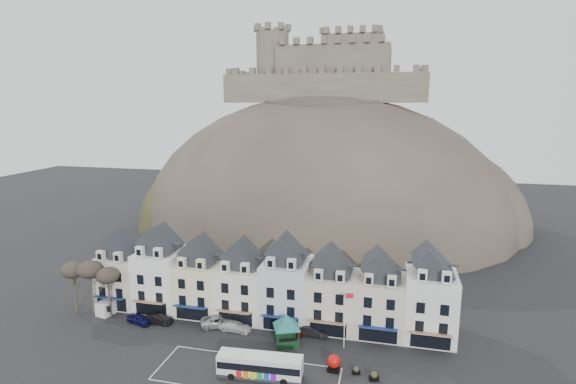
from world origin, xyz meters
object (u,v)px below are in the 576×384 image
object	(u,v)px
car_charcoal	(313,331)
white_van	(111,305)
red_buoy	(334,363)
car_black	(158,319)
car_navy	(139,319)
bus	(260,365)
car_maroon	(290,328)
bus_shelter	(286,321)
flagpole	(345,316)
car_silver	(220,321)
car_white	(235,326)

from	to	relation	value
car_charcoal	white_van	bearing A→B (deg)	95.89
red_buoy	car_black	world-z (taller)	red_buoy
red_buoy	car_navy	bearing A→B (deg)	170.23
bus	car_maroon	distance (m)	11.08
bus_shelter	flagpole	size ratio (longest dim) A/B	0.77
car_silver	flagpole	bearing A→B (deg)	-118.90
bus_shelter	car_charcoal	bearing A→B (deg)	20.76
bus_shelter	car_charcoal	distance (m)	5.06
car_navy	car_silver	xyz separation A→B (m)	(11.90, 2.15, 0.09)
bus_shelter	car_black	distance (m)	20.01
flagpole	car_charcoal	xyz separation A→B (m)	(-4.64, 2.15, -3.83)
bus_shelter	car_silver	bearing A→B (deg)	142.41
bus	car_silver	xyz separation A→B (m)	(-9.31, 10.65, -0.79)
car_navy	car_black	bearing A→B (deg)	-61.39
bus_shelter	car_black	bearing A→B (deg)	153.24
bus	car_navy	world-z (taller)	bus
bus_shelter	white_van	bearing A→B (deg)	150.61
white_van	car_silver	world-z (taller)	white_van
car_white	car_navy	bearing A→B (deg)	97.77
bus_shelter	car_maroon	bearing A→B (deg)	70.37
red_buoy	car_white	bearing A→B (deg)	157.15
car_maroon	car_black	bearing A→B (deg)	111.25
car_charcoal	red_buoy	bearing A→B (deg)	-146.71
white_van	car_navy	xyz separation A→B (m)	(6.42, -2.50, -0.36)
white_van	car_silver	bearing A→B (deg)	8.56
white_van	car_white	size ratio (longest dim) A/B	1.04
flagpole	white_van	size ratio (longest dim) A/B	1.63
car_black	car_maroon	size ratio (longest dim) A/B	0.95
bus_shelter	red_buoy	xyz separation A→B (m)	(7.05, -4.56, -2.27)
car_navy	car_white	size ratio (longest dim) A/B	0.87
car_silver	car_maroon	world-z (taller)	car_silver
car_maroon	bus_shelter	bearing A→B (deg)	-160.41
car_navy	car_silver	world-z (taller)	car_silver
bus_shelter	white_van	size ratio (longest dim) A/B	1.26
flagpole	car_black	distance (m)	27.83
bus	white_van	distance (m)	29.74
car_charcoal	bus	bearing A→B (deg)	164.06
car_black	car_silver	xyz separation A→B (m)	(9.20, 1.52, 0.09)
bus	white_van	bearing A→B (deg)	154.51
red_buoy	car_charcoal	distance (m)	8.55
flagpole	car_maroon	xyz separation A→B (m)	(-7.96, 2.15, -3.80)
bus	car_white	xyz separation A→B (m)	(-6.72, 9.75, -0.89)
red_buoy	white_van	size ratio (longest dim) A/B	0.42
car_navy	car_maroon	world-z (taller)	car_maroon
white_van	flagpole	bearing A→B (deg)	6.31
car_silver	car_charcoal	xyz separation A→B (m)	(13.72, 0.35, -0.06)
car_black	bus	bearing A→B (deg)	-116.26
car_white	car_charcoal	size ratio (longest dim) A/B	1.07
flagpole	car_black	size ratio (longest dim) A/B	1.88
bus	car_silver	bearing A→B (deg)	127.38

